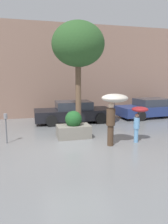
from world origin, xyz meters
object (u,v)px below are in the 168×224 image
parked_car_far (152,108)px  street_tree (78,45)px  parking_meter (6,122)px  planter_box (74,127)px  person_child (139,115)px  person_adult (114,105)px  parked_car_near (74,112)px

parked_car_far → street_tree: street_tree is taller
parked_car_far → parking_meter: 9.52m
planter_box → person_child: person_child is taller
person_child → parked_car_far: size_ratio=0.30×
person_adult → parking_meter: (-4.00, 1.32, -0.70)m
person_adult → street_tree: 3.92m
parked_car_near → person_child: bearing=-159.5°
parking_meter → person_child: bearing=-13.4°
person_child → planter_box: bearing=174.3°
parking_meter → person_adult: bearing=-18.3°
parked_car_far → planter_box: bearing=116.0°
person_child → parking_meter: bearing=-169.3°
planter_box → parking_meter: size_ratio=1.19×
parked_car_far → street_tree: size_ratio=0.92×
person_child → parked_car_far: (3.66, 4.86, -0.55)m
person_adult → parked_car_far: (4.79, 4.97, -1.00)m
person_child → parked_car_near: size_ratio=0.32×
planter_box → person_child: bearing=-29.8°
person_adult → street_tree: (-0.68, 2.90, 2.55)m
parked_car_near → parking_meter: 4.86m
parked_car_near → street_tree: street_tree is taller
planter_box → parked_car_far: 6.98m
person_child → parking_meter: size_ratio=1.21×
planter_box → person_child: 2.81m
street_tree → parking_meter: 4.91m
parked_car_near → street_tree: bearing=176.2°
parked_car_far → parking_meter: size_ratio=3.99×
parked_car_near → street_tree: (-0.14, -1.83, 3.55)m
planter_box → person_adult: bearing=-49.6°
parked_car_far → parked_car_near: bearing=88.4°
street_tree → parking_meter: bearing=-154.6°
parked_car_far → street_tree: 6.84m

